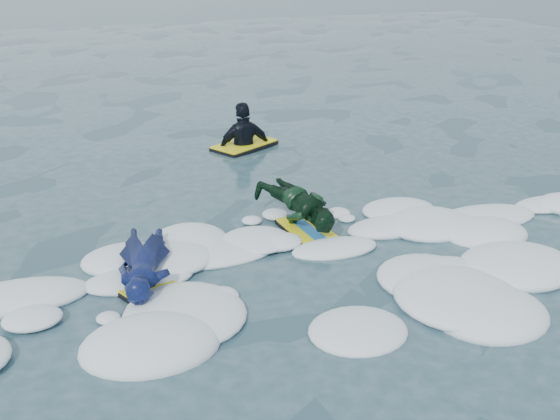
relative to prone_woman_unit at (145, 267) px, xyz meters
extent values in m
plane|color=#1A3540|center=(1.50, -1.22, -0.20)|extent=(120.00, 120.00, 0.00)
cube|color=black|center=(0.00, -0.22, -0.16)|extent=(0.90, 1.12, 0.05)
cube|color=yellow|center=(0.00, -0.22, -0.13)|extent=(0.88, 1.10, 0.02)
imported|color=navy|center=(0.00, 0.03, 0.02)|extent=(0.85, 1.56, 0.35)
cube|color=black|center=(2.00, 0.63, -0.16)|extent=(0.55, 0.90, 0.04)
cube|color=yellow|center=(2.00, 0.63, -0.13)|extent=(0.53, 0.88, 0.02)
cube|color=#1767B2|center=(2.00, 0.63, -0.12)|extent=(0.23, 0.83, 0.01)
imported|color=black|center=(2.00, 0.83, 0.08)|extent=(0.85, 1.38, 0.49)
cube|color=black|center=(2.27, 4.13, -0.16)|extent=(1.22, 1.04, 0.05)
cube|color=yellow|center=(2.27, 4.13, -0.12)|extent=(1.19, 1.01, 0.02)
imported|color=black|center=(2.27, 4.13, -0.24)|extent=(0.95, 0.41, 1.61)
camera|label=1|loc=(-0.79, -6.40, 3.20)|focal=45.00mm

